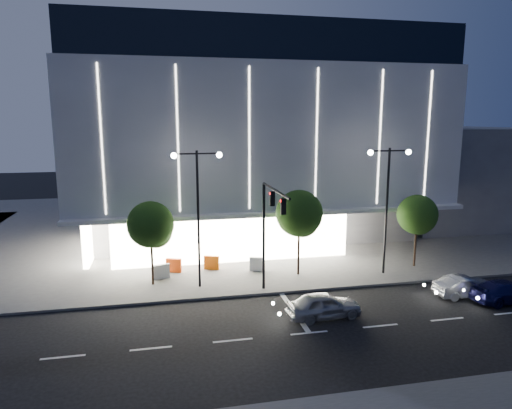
{
  "coord_description": "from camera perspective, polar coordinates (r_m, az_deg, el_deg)",
  "views": [
    {
      "loc": [
        -5.19,
        -22.45,
        10.88
      ],
      "look_at": [
        1.24,
        8.36,
        5.0
      ],
      "focal_mm": 32.0,
      "sensor_mm": 36.0,
      "label": 1
    }
  ],
  "objects": [
    {
      "name": "car_third",
      "position": [
        31.86,
        28.9,
        -9.5
      ],
      "size": [
        4.58,
        1.93,
        1.32
      ],
      "primitive_type": "imported",
      "rotation": [
        0.0,
        0.0,
        1.59
      ],
      "color": "#121246",
      "rests_on": "ground"
    },
    {
      "name": "annex_building",
      "position": [
        56.26,
        22.01,
        3.81
      ],
      "size": [
        16.0,
        20.0,
        10.0
      ],
      "primitive_type": "cube",
      "color": "#4C4C51",
      "rests_on": "ground"
    },
    {
      "name": "tree_mid",
      "position": [
        31.57,
        5.45,
        -1.44
      ],
      "size": [
        3.25,
        3.25,
        6.15
      ],
      "color": "black",
      "rests_on": "ground"
    },
    {
      "name": "barrier_c",
      "position": [
        33.51,
        -5.58,
        -7.25
      ],
      "size": [
        1.12,
        0.62,
        1.0
      ],
      "primitive_type": "cube",
      "rotation": [
        0.0,
        0.0,
        -0.35
      ],
      "color": "orange",
      "rests_on": "sidewalk_museum"
    },
    {
      "name": "traffic_mast",
      "position": [
        27.16,
        1.66,
        -1.87
      ],
      "size": [
        0.33,
        5.89,
        7.07
      ],
      "color": "black",
      "rests_on": "ground"
    },
    {
      "name": "barrier_b",
      "position": [
        32.13,
        -11.74,
        -8.21
      ],
      "size": [
        1.13,
        0.51,
        1.0
      ],
      "primitive_type": "cube",
      "rotation": [
        0.0,
        0.0,
        0.25
      ],
      "color": "silver",
      "rests_on": "sidewalk_museum"
    },
    {
      "name": "barrier_d",
      "position": [
        33.04,
        0.15,
        -7.46
      ],
      "size": [
        1.12,
        0.61,
        1.0
      ],
      "primitive_type": "cube",
      "rotation": [
        0.0,
        0.0,
        -0.35
      ],
      "color": "white",
      "rests_on": "sidewalk_museum"
    },
    {
      "name": "tree_right",
      "position": [
        35.35,
        19.52,
        -1.45
      ],
      "size": [
        2.91,
        2.91,
        5.51
      ],
      "color": "black",
      "rests_on": "ground"
    },
    {
      "name": "ground",
      "position": [
        25.48,
        1.14,
        -14.7
      ],
      "size": [
        160.0,
        160.0,
        0.0
      ],
      "primitive_type": "plane",
      "color": "black",
      "rests_on": "ground"
    },
    {
      "name": "barrier_a",
      "position": [
        33.26,
        -10.25,
        -7.51
      ],
      "size": [
        1.12,
        0.63,
        1.0
      ],
      "primitive_type": "cube",
      "rotation": [
        0.0,
        0.0,
        -0.37
      ],
      "color": "red",
      "rests_on": "sidewalk_museum"
    },
    {
      "name": "street_lamp_east",
      "position": [
        32.63,
        16.12,
        1.48
      ],
      "size": [
        3.16,
        0.36,
        9.0
      ],
      "color": "black",
      "rests_on": "ground"
    },
    {
      "name": "tree_left",
      "position": [
        30.27,
        -12.98,
        -2.77
      ],
      "size": [
        3.02,
        3.02,
        5.72
      ],
      "color": "black",
      "rests_on": "ground"
    },
    {
      "name": "car_second",
      "position": [
        31.65,
        24.78,
        -9.29
      ],
      "size": [
        3.96,
        1.41,
        1.3
      ],
      "primitive_type": "imported",
      "rotation": [
        0.0,
        0.0,
        1.56
      ],
      "color": "#B2B4BA",
      "rests_on": "ground"
    },
    {
      "name": "sidewalk_museum",
      "position": [
        48.77,
        0.56,
        -2.22
      ],
      "size": [
        70.0,
        40.0,
        0.15
      ],
      "primitive_type": "cube",
      "color": "#474747",
      "rests_on": "ground"
    },
    {
      "name": "street_lamp_west",
      "position": [
        28.96,
        -7.29,
        0.7
      ],
      "size": [
        3.16,
        0.36,
        9.0
      ],
      "color": "black",
      "rests_on": "ground"
    },
    {
      "name": "museum",
      "position": [
        45.52,
        -1.47,
        8.55
      ],
      "size": [
        30.0,
        25.8,
        18.0
      ],
      "color": "#4C4C51",
      "rests_on": "ground"
    },
    {
      "name": "car_lead",
      "position": [
        26.21,
        8.49,
        -12.36
      ],
      "size": [
        4.31,
        2.0,
        1.43
      ],
      "primitive_type": "imported",
      "rotation": [
        0.0,
        0.0,
        1.65
      ],
      "color": "#96989C",
      "rests_on": "ground"
    }
  ]
}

